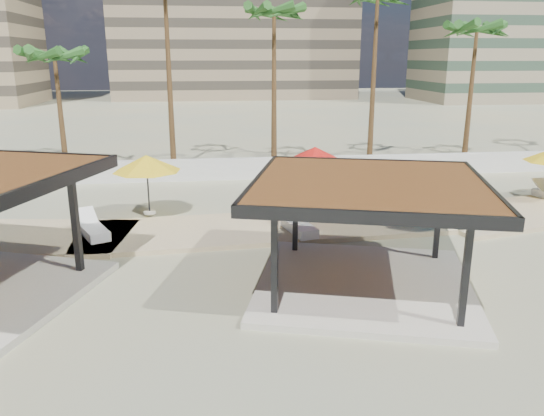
{
  "coord_description": "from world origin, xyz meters",
  "views": [
    {
      "loc": [
        -0.98,
        -12.83,
        6.61
      ],
      "look_at": [
        1.25,
        5.18,
        1.4
      ],
      "focal_mm": 35.0,
      "sensor_mm": 36.0,
      "label": 1
    }
  ],
  "objects": [
    {
      "name": "ground",
      "position": [
        0.0,
        0.0,
        0.0
      ],
      "size": [
        200.0,
        200.0,
        0.0
      ],
      "primitive_type": "plane",
      "color": "tan",
      "rests_on": "ground"
    },
    {
      "name": "promenade",
      "position": [
        2.0,
        7.67,
        0.06
      ],
      "size": [
        44.45,
        7.97,
        0.24
      ],
      "color": "#C6B284",
      "rests_on": "ground"
    },
    {
      "name": "boundary_wall",
      "position": [
        0.0,
        16.0,
        0.6
      ],
      "size": [
        56.0,
        0.3,
        1.2
      ],
      "primitive_type": "cube",
      "color": "silver",
      "rests_on": "ground"
    },
    {
      "name": "building_mid",
      "position": [
        4.0,
        78.0,
        14.27
      ],
      "size": [
        38.0,
        16.0,
        30.4
      ],
      "color": "#847259",
      "rests_on": "ground"
    },
    {
      "name": "pavilion_central",
      "position": [
        3.51,
        1.22,
        1.95
      ],
      "size": [
        7.99,
        7.99,
        3.28
      ],
      "rotation": [
        0.0,
        0.0,
        -0.28
      ],
      "color": "beige",
      "rests_on": "ground"
    },
    {
      "name": "umbrella_b",
      "position": [
        -3.49,
        9.2,
        2.34
      ],
      "size": [
        3.48,
        3.48,
        2.51
      ],
      "rotation": [
        0.0,
        0.0,
        0.27
      ],
      "color": "beige",
      "rests_on": "promenade"
    },
    {
      "name": "umbrella_c",
      "position": [
        3.6,
        9.2,
        2.51
      ],
      "size": [
        3.98,
        3.98,
        2.71
      ],
      "rotation": [
        0.0,
        0.0,
        -0.39
      ],
      "color": "beige",
      "rests_on": "promenade"
    },
    {
      "name": "umbrella_d",
      "position": [
        8.28,
        5.8,
        2.18
      ],
      "size": [
        3.19,
        3.19,
        2.33
      ],
      "rotation": [
        0.0,
        0.0,
        -0.25
      ],
      "color": "beige",
      "rests_on": "promenade"
    },
    {
      "name": "lounger_a",
      "position": [
        -5.32,
        6.6,
        0.38
      ],
      "size": [
        1.6,
        2.28,
        0.83
      ],
      "rotation": [
        0.0,
        0.0,
        2.03
      ],
      "color": "white",
      "rests_on": "promenade"
    },
    {
      "name": "lounger_b",
      "position": [
        2.38,
        6.08,
        0.38
      ],
      "size": [
        1.2,
        2.3,
        0.83
      ],
      "rotation": [
        0.0,
        0.0,
        1.81
      ],
      "color": "white",
      "rests_on": "promenade"
    },
    {
      "name": "palm_c",
      "position": [
        -9.0,
        18.1,
        6.42
      ],
      "size": [
        3.0,
        3.0,
        7.49
      ],
      "color": "brown",
      "rests_on": "ground"
    },
    {
      "name": "palm_e",
      "position": [
        3.0,
        18.4,
        8.63
      ],
      "size": [
        3.0,
        3.0,
        9.83
      ],
      "color": "brown",
      "rests_on": "ground"
    },
    {
      "name": "palm_f",
      "position": [
        9.0,
        18.6,
        9.46
      ],
      "size": [
        3.0,
        3.0,
        10.72
      ],
      "color": "brown",
      "rests_on": "ground"
    },
    {
      "name": "palm_g",
      "position": [
        15.0,
        18.2,
        7.83
      ],
      "size": [
        3.0,
        3.0,
        8.98
      ],
      "color": "brown",
      "rests_on": "ground"
    }
  ]
}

